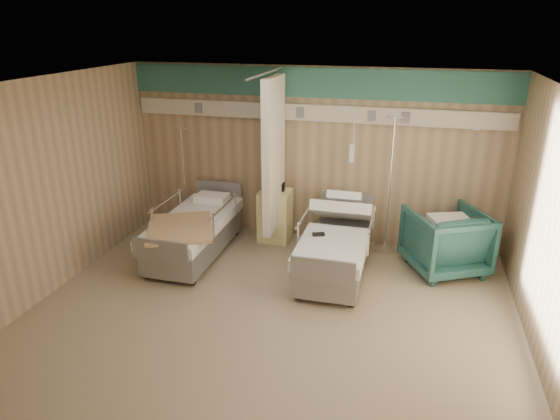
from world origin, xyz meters
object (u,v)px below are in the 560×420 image
object	(u,v)px
bedside_cabinet	(275,216)
visitor_armchair	(446,241)
bed_left	(194,236)
iv_stand_right	(386,224)
bed_right	(336,252)
iv_stand_left	(186,210)

from	to	relation	value
bedside_cabinet	visitor_armchair	bearing A→B (deg)	-9.02
visitor_armchair	bedside_cabinet	bearing A→B (deg)	-36.45
bed_left	iv_stand_right	world-z (taller)	iv_stand_right
bed_right	iv_stand_left	world-z (taller)	iv_stand_left
bed_right	visitor_armchair	size ratio (longest dim) A/B	2.10
bed_left	bedside_cabinet	bearing A→B (deg)	40.60
bed_left	iv_stand_right	size ratio (longest dim) A/B	1.01
bed_left	visitor_armchair	bearing A→B (deg)	7.31
bed_right	bedside_cabinet	world-z (taller)	bedside_cabinet
bedside_cabinet	iv_stand_left	size ratio (longest dim) A/B	0.47
visitor_armchair	bed_left	bearing A→B (deg)	-20.11
visitor_armchair	bed_right	bearing A→B (deg)	-9.97
bedside_cabinet	iv_stand_right	xyz separation A→B (m)	(1.80, 0.06, 0.01)
bed_left	bedside_cabinet	distance (m)	1.39
bed_left	iv_stand_left	xyz separation A→B (m)	(-0.55, 0.90, 0.05)
iv_stand_left	iv_stand_right	bearing A→B (deg)	0.96
bed_left	iv_stand_right	xyz separation A→B (m)	(2.85, 0.96, 0.12)
bed_right	iv_stand_right	size ratio (longest dim) A/B	1.01
bed_right	bed_left	size ratio (longest dim) A/B	1.00
iv_stand_right	iv_stand_left	size ratio (longest dim) A/B	1.19
visitor_armchair	iv_stand_left	size ratio (longest dim) A/B	0.57
visitor_armchair	iv_stand_right	bearing A→B (deg)	-56.53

